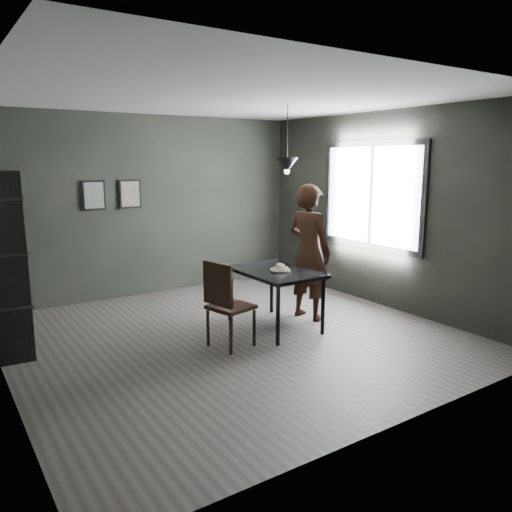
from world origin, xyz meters
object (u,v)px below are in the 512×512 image
woman (309,252)px  pendant_lamp (287,165)px  white_plate (280,270)px  wood_chair (225,299)px  shelf_unit (6,265)px  cafe_table (275,276)px

woman → pendant_lamp: pendant_lamp is taller
white_plate → pendant_lamp: pendant_lamp is taller
white_plate → pendant_lamp: bearing=38.8°
pendant_lamp → white_plate: bearing=-141.2°
white_plate → wood_chair: (-0.92, -0.20, -0.18)m
white_plate → shelf_unit: bearing=162.3°
shelf_unit → cafe_table: bearing=-12.0°
wood_chair → white_plate: bearing=-0.9°
woman → cafe_table: bearing=84.6°
shelf_unit → white_plate: bearing=-13.2°
white_plate → shelf_unit: 3.11m
white_plate → shelf_unit: (-2.95, 0.94, 0.25)m
white_plate → pendant_lamp: (0.22, 0.17, 1.29)m
cafe_table → pendant_lamp: size_ratio=1.39×
wood_chair → shelf_unit: shelf_unit is taller
cafe_table → shelf_unit: bearing=163.4°
white_plate → pendant_lamp: 1.32m
woman → shelf_unit: (-3.53, 0.80, 0.10)m
pendant_lamp → woman: bearing=-4.4°
wood_chair → pendant_lamp: (1.14, 0.38, 1.48)m
cafe_table → wood_chair: size_ratio=1.19×
wood_chair → woman: bearing=-0.2°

